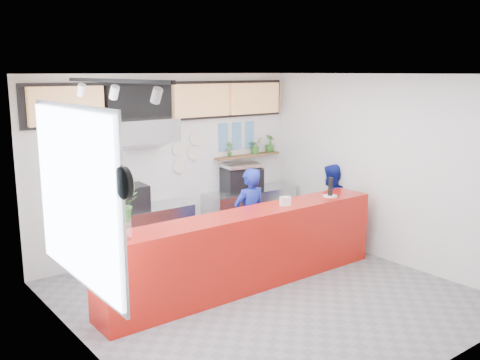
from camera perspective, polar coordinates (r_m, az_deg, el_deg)
floor at (r=7.56m, az=2.71°, el=-12.16°), size 5.00×5.00×0.00m
ceiling at (r=6.92m, az=2.95°, el=11.22°), size 5.00×5.00×0.00m
wall_back at (r=9.10m, az=-7.46°, el=1.71°), size 5.00×0.00×5.00m
wall_left at (r=5.83m, az=-16.25°, el=-4.21°), size 0.00×5.00×5.00m
wall_right at (r=8.89m, az=15.17°, el=1.18°), size 0.00×5.00×5.00m
service_counter at (r=7.65m, az=0.79°, el=-7.44°), size 4.50×0.60×1.10m
cream_band at (r=8.97m, az=-7.61°, el=8.64°), size 5.00×0.02×0.80m
prep_bench at (r=8.72m, az=-10.83°, el=-5.94°), size 1.80×0.60×0.90m
panini_oven at (r=8.52m, az=-11.46°, el=-1.85°), size 0.47×0.47×0.40m
extraction_hood at (r=8.33m, az=-11.12°, el=5.21°), size 1.20×0.70×0.35m
hood_lip at (r=8.35m, az=-11.06°, el=3.84°), size 1.20×0.69×0.31m
right_bench at (r=9.92m, az=1.09°, el=-3.59°), size 1.80×0.60×0.90m
espresso_machine at (r=9.64m, az=0.17°, el=0.04°), size 0.75×0.61×0.43m
espresso_tray at (r=9.59m, az=0.17°, el=1.60°), size 0.74×0.56×0.06m
herb_shelf at (r=9.91m, az=0.84°, el=2.61°), size 1.40×0.18×0.04m
menu_board_far_left at (r=8.13m, az=-18.00°, el=7.55°), size 1.10×0.10×0.55m
menu_board_mid_left at (r=8.60m, az=-10.66°, el=8.09°), size 1.10×0.10×0.55m
menu_board_mid_right at (r=9.18m, az=-4.15°, el=8.46°), size 1.10×0.10×0.55m
menu_board_far_right at (r=9.87m, az=1.53°, el=8.70°), size 1.10×0.10×0.55m
soffit at (r=8.95m, az=-7.50°, el=8.32°), size 4.80×0.04×0.65m
window_pane at (r=6.07m, az=-17.14°, el=-1.71°), size 0.04×2.20×1.90m
window_frame at (r=6.07m, az=-16.97°, el=-1.69°), size 0.03×2.30×2.00m
wall_clock_rim at (r=4.91m, az=-12.28°, el=-0.31°), size 0.05×0.30×0.30m
wall_clock_face at (r=4.93m, az=-11.97°, el=-0.27°), size 0.02×0.26×0.26m
track_rail at (r=5.78m, az=-13.33°, el=10.28°), size 0.05×2.40×0.04m
dec_plate_a at (r=9.11m, az=-6.59°, el=3.34°), size 0.24×0.03×0.24m
dec_plate_b at (r=9.28m, az=-4.99°, el=2.90°), size 0.24×0.03×0.24m
dec_plate_c at (r=9.16m, az=-6.55°, el=1.48°), size 0.24×0.03×0.24m
dec_plate_d at (r=9.28m, az=-4.76°, el=4.45°), size 0.24×0.03×0.24m
photo_frame_a at (r=9.61m, az=-1.79°, el=5.33°), size 0.20×0.02×0.25m
photo_frame_b at (r=9.79m, az=-0.36°, el=5.45°), size 0.20×0.02×0.25m
photo_frame_c at (r=9.97m, az=1.01°, el=5.56°), size 0.20×0.02×0.25m
photo_frame_d at (r=9.64m, az=-1.78°, el=3.86°), size 0.20×0.02×0.25m
photo_frame_e at (r=9.82m, az=-0.36°, el=4.00°), size 0.20×0.02×0.25m
photo_frame_f at (r=10.00m, az=1.01°, el=4.14°), size 0.20×0.02×0.25m
staff_center at (r=8.38m, az=1.03°, el=-4.04°), size 0.59×0.40×1.58m
staff_right at (r=9.63m, az=9.60°, el=-2.58°), size 0.83×0.73×1.43m
herb_a at (r=9.63m, az=-1.13°, el=3.30°), size 0.16×0.13×0.27m
herb_c at (r=9.99m, az=1.60°, el=3.66°), size 0.34×0.32×0.30m
herb_d at (r=10.23m, az=3.19°, el=3.92°), size 0.23×0.21×0.33m
glass_vase at (r=6.42m, az=-12.32°, el=-5.20°), size 0.20×0.20×0.23m
basil_vase at (r=6.34m, az=-12.44°, el=-2.52°), size 0.41×0.37×0.41m
napkin_holder at (r=7.87m, az=4.85°, el=-2.26°), size 0.17×0.13×0.13m
white_plate at (r=8.54m, az=9.59°, el=-1.69°), size 0.26×0.26×0.02m
pepper_mill at (r=8.50m, az=9.63°, el=-0.69°), size 0.09×0.09×0.29m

